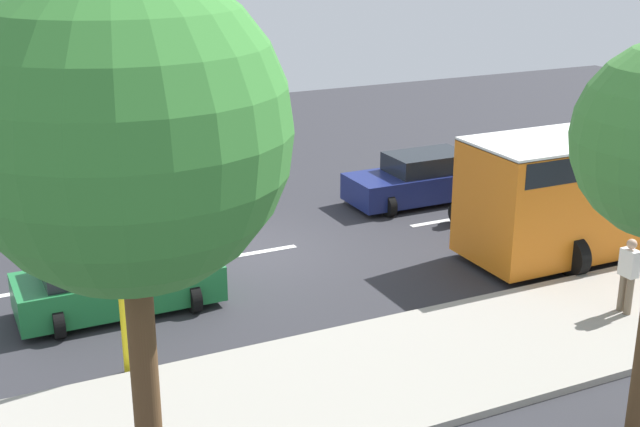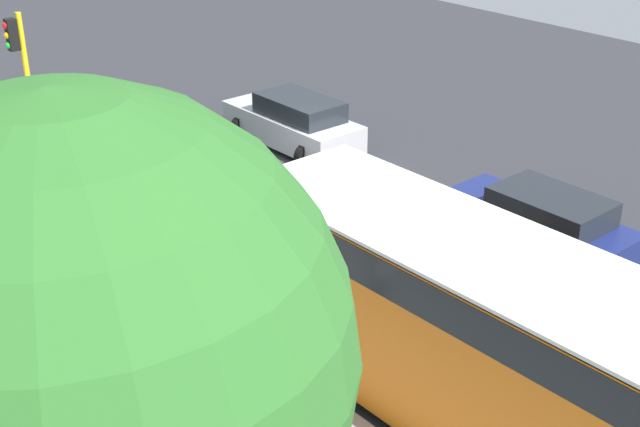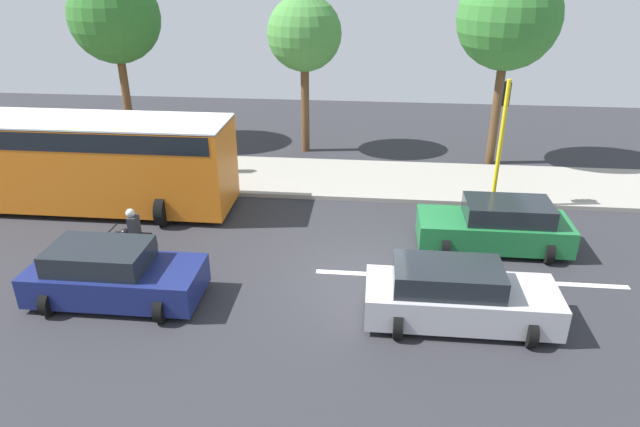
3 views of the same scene
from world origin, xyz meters
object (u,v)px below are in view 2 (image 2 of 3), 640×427
at_px(car_silver, 294,123).
at_px(pedestrian_near_signal, 180,364).
at_px(city_bus, 535,354).
at_px(car_dark_blue, 538,225).
at_px(motorcycle, 488,267).
at_px(street_tree_center, 84,360).
at_px(traffic_light_corner, 24,77).
at_px(car_green, 145,139).

height_order(car_silver, pedestrian_near_signal, pedestrian_near_signal).
xyz_separation_m(city_bus, pedestrian_near_signal, (3.45, -4.14, -0.79)).
distance_m(car_dark_blue, car_silver, 8.56).
xyz_separation_m(car_dark_blue, motorcycle, (2.20, 0.43, -0.07)).
bearing_deg(street_tree_center, traffic_light_corner, -110.87).
relative_size(car_green, street_tree_center, 0.58).
distance_m(city_bus, pedestrian_near_signal, 5.44).
bearing_deg(pedestrian_near_signal, car_silver, -137.60).
xyz_separation_m(car_green, car_silver, (-3.91, 1.61, 0.00)).
height_order(motorcycle, traffic_light_corner, traffic_light_corner).
relative_size(motorcycle, pedestrian_near_signal, 0.91).
xyz_separation_m(car_silver, motorcycle, (2.32, 8.98, -0.07)).
relative_size(car_silver, city_bus, 0.41).
bearing_deg(motorcycle, traffic_light_corner, -67.79).
bearing_deg(city_bus, motorcycle, -133.83).
bearing_deg(car_silver, car_green, -22.34).
height_order(car_dark_blue, car_silver, same).
distance_m(car_green, car_silver, 4.23).
height_order(car_dark_blue, motorcycle, motorcycle).
relative_size(motorcycle, street_tree_center, 0.20).
xyz_separation_m(pedestrian_near_signal, traffic_light_corner, (-2.21, -10.28, 1.87)).
xyz_separation_m(city_bus, street_tree_center, (7.11, 0.97, 3.74)).
bearing_deg(city_bus, pedestrian_near_signal, -50.14).
bearing_deg(pedestrian_near_signal, car_green, -117.44).
xyz_separation_m(car_green, motorcycle, (-1.59, 10.59, -0.07)).
distance_m(pedestrian_near_signal, street_tree_center, 7.74).
bearing_deg(car_green, car_silver, 157.66).
relative_size(car_silver, motorcycle, 2.95).
relative_size(car_silver, traffic_light_corner, 1.00).
height_order(pedestrian_near_signal, street_tree_center, street_tree_center).
xyz_separation_m(car_dark_blue, traffic_light_corner, (6.70, -10.59, 2.22)).
distance_m(motorcycle, traffic_light_corner, 12.12).
bearing_deg(car_dark_blue, car_green, -69.51).
relative_size(car_dark_blue, traffic_light_corner, 0.96).
bearing_deg(car_green, traffic_light_corner, -8.42).
height_order(city_bus, street_tree_center, street_tree_center).
height_order(car_green, motorcycle, motorcycle).
distance_m(car_green, car_dark_blue, 10.85).
distance_m(pedestrian_near_signal, traffic_light_corner, 10.68).
xyz_separation_m(car_silver, traffic_light_corner, (6.82, -2.04, 2.22)).
bearing_deg(pedestrian_near_signal, motorcycle, 173.66).
relative_size(car_silver, street_tree_center, 0.60).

